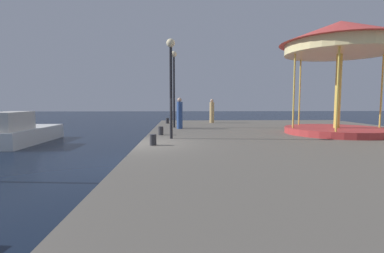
% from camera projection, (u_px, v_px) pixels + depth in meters
% --- Properties ---
extents(ground_plane, '(120.00, 120.00, 0.00)m').
position_uv_depth(ground_plane, '(139.00, 164.00, 10.81)').
color(ground_plane, black).
extents(quay_dock, '(14.72, 26.08, 0.80)m').
position_uv_depth(quay_dock, '(329.00, 152.00, 11.08)').
color(quay_dock, '#5B564F').
rests_on(quay_dock, ground).
extents(motorboat_white, '(1.98, 5.76, 1.84)m').
position_uv_depth(motorboat_white, '(22.00, 132.00, 15.89)').
color(motorboat_white, white).
rests_on(motorboat_white, ground).
extents(carousel, '(5.63, 5.63, 5.38)m').
position_uv_depth(carousel, '(340.00, 50.00, 13.52)').
color(carousel, '#B23333').
rests_on(carousel, quay_dock).
extents(lamp_post_near_edge, '(0.36, 0.36, 4.17)m').
position_uv_depth(lamp_post_near_edge, '(171.00, 71.00, 11.84)').
color(lamp_post_near_edge, black).
rests_on(lamp_post_near_edge, quay_dock).
extents(lamp_post_mid_promenade, '(0.36, 0.36, 4.57)m').
position_uv_depth(lamp_post_mid_promenade, '(174.00, 76.00, 17.01)').
color(lamp_post_mid_promenade, black).
rests_on(lamp_post_mid_promenade, quay_dock).
extents(bollard_south, '(0.24, 0.24, 0.40)m').
position_uv_depth(bollard_south, '(153.00, 140.00, 10.21)').
color(bollard_south, '#2D2D33').
rests_on(bollard_south, quay_dock).
extents(bollard_north, '(0.24, 0.24, 0.40)m').
position_uv_depth(bollard_north, '(161.00, 131.00, 13.37)').
color(bollard_north, '#2D2D33').
rests_on(bollard_north, quay_dock).
extents(bollard_center, '(0.24, 0.24, 0.40)m').
position_uv_depth(bollard_center, '(167.00, 121.00, 20.43)').
color(bollard_center, '#2D2D33').
rests_on(bollard_center, quay_dock).
extents(person_far_corner, '(0.34, 0.34, 1.80)m').
position_uv_depth(person_far_corner, '(180.00, 114.00, 16.44)').
color(person_far_corner, '#2D4C8C').
rests_on(person_far_corner, quay_dock).
extents(person_by_the_water, '(0.34, 0.34, 1.77)m').
position_uv_depth(person_by_the_water, '(212.00, 112.00, 21.03)').
color(person_by_the_water, tan).
rests_on(person_by_the_water, quay_dock).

